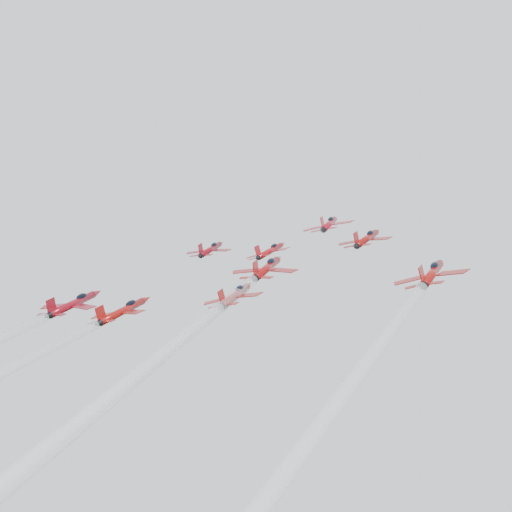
% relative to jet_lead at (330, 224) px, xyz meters
% --- Properties ---
extents(jet_lead, '(10.40, 13.75, 7.32)m').
position_rel_jet_lead_xyz_m(jet_lead, '(0.00, 0.00, 0.00)').
color(jet_lead, '#AF1020').
extents(jet_row2_left, '(9.08, 12.00, 6.39)m').
position_rel_jet_lead_xyz_m(jet_row2_left, '(-19.63, -12.22, -5.77)').
color(jet_row2_left, maroon).
extents(jet_row2_center, '(8.39, 11.08, 5.90)m').
position_rel_jet_lead_xyz_m(jet_row2_center, '(-4.45, -18.71, -8.83)').
color(jet_row2_center, '#AB1017').
extents(jet_row2_right, '(9.35, 12.36, 6.58)m').
position_rel_jet_lead_xyz_m(jet_row2_right, '(12.16, -16.86, -7.95)').
color(jet_row2_right, '#9A110E').
extents(jet_center, '(10.41, 102.53, 49.25)m').
position_rel_jet_lead_xyz_m(jet_center, '(0.26, -76.17, -35.95)').
color(jet_center, '#A30F10').
extents(jet_rear_right, '(8.64, 85.10, 40.88)m').
position_rel_jet_lead_xyz_m(jet_rear_right, '(1.50, -81.65, -38.53)').
color(jet_rear_right, '#A5120F').
extents(jet_rear_farright, '(9.53, 93.85, 45.08)m').
position_rel_jet_lead_xyz_m(jet_rear_farright, '(27.02, -82.49, -38.93)').
color(jet_rear_farright, '#A4120F').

